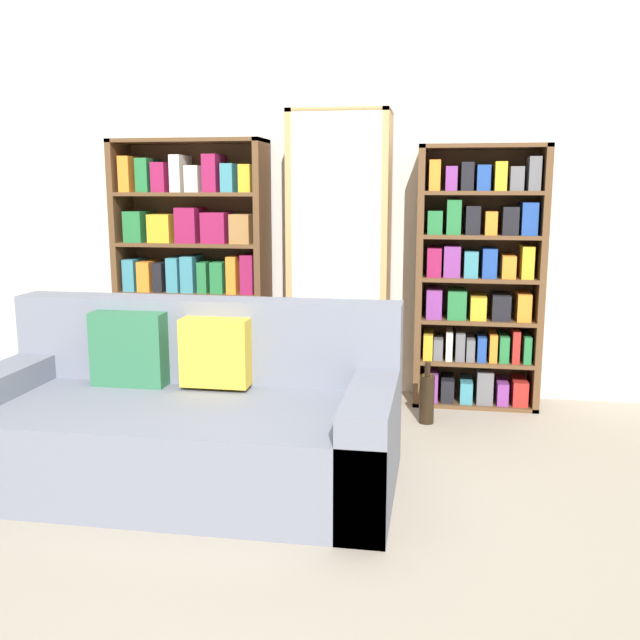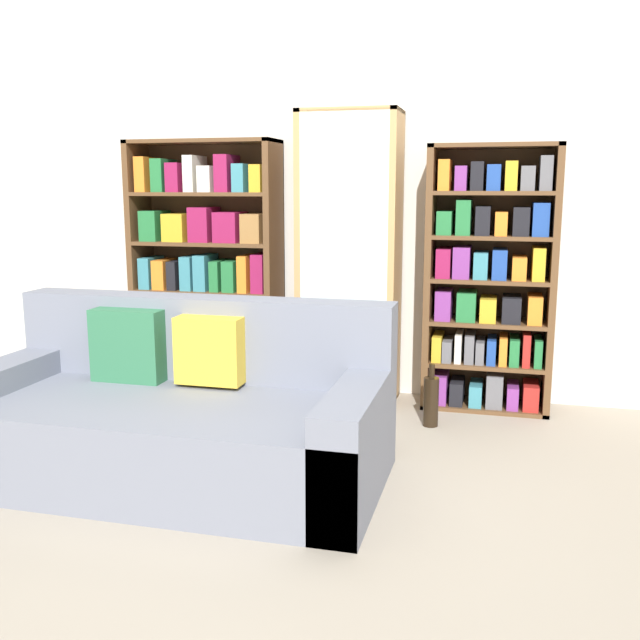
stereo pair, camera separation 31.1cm
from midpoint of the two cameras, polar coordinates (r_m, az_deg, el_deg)
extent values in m
plane|color=gray|center=(2.70, -3.74, -19.33)|extent=(16.00, 16.00, 0.00)
cube|color=beige|center=(4.67, 5.38, 10.60)|extent=(6.31, 0.06, 2.70)
cube|color=slate|center=(3.38, -9.02, -9.38)|extent=(1.93, 0.95, 0.39)
cube|color=slate|center=(3.61, -6.85, -1.41)|extent=(1.93, 0.20, 0.41)
cube|color=slate|center=(3.78, -21.28, -6.88)|extent=(0.20, 0.95, 0.51)
cube|color=slate|center=(3.14, 5.86, -9.77)|extent=(0.20, 0.95, 0.51)
cube|color=#2D6B47|center=(3.61, -12.78, -2.03)|extent=(0.36, 0.12, 0.36)
cube|color=gold|center=(3.43, -6.30, -2.47)|extent=(0.32, 0.12, 0.32)
cube|color=brown|center=(4.96, -12.38, 4.29)|extent=(0.04, 0.32, 1.64)
cube|color=brown|center=(4.62, -1.75, 4.08)|extent=(0.04, 0.32, 1.64)
cube|color=brown|center=(4.75, -7.49, 13.96)|extent=(0.99, 0.32, 0.02)
cube|color=brown|center=(4.92, -7.04, -5.20)|extent=(0.99, 0.32, 0.02)
cube|color=brown|center=(4.91, -6.60, 4.40)|extent=(0.99, 0.01, 1.64)
cube|color=brown|center=(4.85, -7.13, -1.43)|extent=(0.91, 0.32, 0.02)
cube|color=brown|center=(4.79, -7.21, 2.31)|extent=(0.91, 0.32, 0.02)
cube|color=brown|center=(4.75, -7.30, 6.12)|extent=(0.91, 0.32, 0.02)
cube|color=brown|center=(4.74, -7.39, 9.97)|extent=(0.91, 0.32, 0.02)
cube|color=gold|center=(5.03, -11.06, -3.76)|extent=(0.13, 0.24, 0.18)
cube|color=beige|center=(4.97, -9.54, -3.83)|extent=(0.10, 0.24, 0.19)
cube|color=black|center=(4.92, -7.88, -4.04)|extent=(0.11, 0.24, 0.18)
cube|color=#237038|center=(4.86, -6.29, -3.83)|extent=(0.09, 0.24, 0.23)
cube|color=teal|center=(4.80, -4.63, -3.85)|extent=(0.13, 0.24, 0.25)
cube|color=black|center=(4.77, -2.96, -4.37)|extent=(0.10, 0.24, 0.18)
cube|color=#8E1947|center=(4.97, -11.47, 0.24)|extent=(0.06, 0.24, 0.23)
cube|color=#AD231E|center=(4.93, -10.37, -0.17)|extent=(0.08, 0.24, 0.17)
cube|color=black|center=(4.89, -9.38, -0.06)|extent=(0.07, 0.24, 0.20)
cube|color=teal|center=(4.85, -8.29, 0.15)|extent=(0.09, 0.24, 0.24)
cube|color=#1E4293|center=(4.81, -7.23, 0.06)|extent=(0.06, 0.24, 0.24)
cube|color=beige|center=(4.78, -6.11, -0.11)|extent=(0.08, 0.24, 0.22)
cube|color=black|center=(4.74, -4.99, -0.01)|extent=(0.08, 0.24, 0.24)
cube|color=beige|center=(4.71, -3.80, -0.21)|extent=(0.08, 0.24, 0.22)
cube|color=#AD231E|center=(4.68, -2.68, -0.12)|extent=(0.07, 0.24, 0.24)
cube|color=teal|center=(4.92, -11.58, 3.76)|extent=(0.08, 0.24, 0.21)
cube|color=orange|center=(4.88, -10.50, 3.66)|extent=(0.09, 0.24, 0.19)
cube|color=black|center=(4.84, -9.47, 3.61)|extent=(0.06, 0.24, 0.19)
cube|color=teal|center=(4.80, -8.38, 3.78)|extent=(0.08, 0.24, 0.22)
cube|color=teal|center=(4.76, -7.28, 3.82)|extent=(0.08, 0.24, 0.23)
cube|color=#237038|center=(4.73, -6.14, 3.58)|extent=(0.06, 0.24, 0.20)
cube|color=#237038|center=(4.70, -5.04, 3.57)|extent=(0.08, 0.24, 0.20)
cube|color=orange|center=(4.66, -3.91, 3.76)|extent=(0.06, 0.24, 0.24)
cube|color=#8E1947|center=(4.63, -2.73, 3.80)|extent=(0.08, 0.24, 0.25)
cube|color=#237038|center=(4.88, -11.28, 7.42)|extent=(0.12, 0.24, 0.20)
cube|color=gold|center=(4.81, -9.37, 7.33)|extent=(0.15, 0.24, 0.18)
cube|color=#8E1947|center=(4.74, -7.38, 7.60)|extent=(0.14, 0.24, 0.22)
cube|color=#8E1947|center=(4.67, -5.29, 7.42)|extent=(0.16, 0.24, 0.19)
cube|color=olive|center=(4.62, -3.26, 7.35)|extent=(0.13, 0.24, 0.18)
cube|color=orange|center=(4.89, -11.84, 11.31)|extent=(0.07, 0.24, 0.23)
cube|color=#237038|center=(4.84, -10.56, 11.29)|extent=(0.08, 0.24, 0.21)
cube|color=#8E1947|center=(4.80, -9.37, 11.17)|extent=(0.09, 0.24, 0.19)
cube|color=beige|center=(4.75, -8.09, 11.49)|extent=(0.07, 0.24, 0.23)
cube|color=beige|center=(4.71, -6.87, 11.13)|extent=(0.09, 0.24, 0.17)
cube|color=#8E1947|center=(4.67, -5.52, 11.58)|extent=(0.09, 0.24, 0.23)
cube|color=teal|center=(4.64, -4.19, 11.25)|extent=(0.08, 0.24, 0.18)
cube|color=gold|center=(4.60, -2.82, 11.24)|extent=(0.07, 0.24, 0.17)
cube|color=tan|center=(4.53, 0.76, 4.98)|extent=(0.04, 0.36, 1.80)
cube|color=tan|center=(4.43, 8.04, 4.75)|extent=(0.04, 0.36, 1.80)
cube|color=tan|center=(4.48, 4.53, 16.29)|extent=(0.62, 0.36, 0.02)
cube|color=tan|center=(4.65, 4.21, -6.11)|extent=(0.62, 0.36, 0.02)
cube|color=tan|center=(4.65, 4.74, 5.08)|extent=(0.62, 0.01, 1.80)
cube|color=silver|center=(4.30, 3.95, 4.65)|extent=(0.54, 0.01, 1.78)
cube|color=tan|center=(4.57, 4.26, -2.45)|extent=(0.54, 0.32, 0.02)
cube|color=tan|center=(4.51, 4.31, 1.18)|extent=(0.54, 0.32, 0.02)
cube|color=tan|center=(4.48, 4.36, 4.88)|extent=(0.54, 0.32, 0.02)
cube|color=tan|center=(4.46, 4.41, 8.62)|extent=(0.54, 0.32, 0.02)
cube|color=tan|center=(4.46, 4.47, 12.39)|extent=(0.54, 0.32, 0.02)
cylinder|color=silver|center=(4.69, 1.74, -5.28)|extent=(0.01, 0.01, 0.08)
cone|color=silver|center=(4.66, 1.75, -4.21)|extent=(0.06, 0.06, 0.10)
cylinder|color=silver|center=(4.66, 2.71, -5.39)|extent=(0.01, 0.01, 0.08)
cone|color=silver|center=(4.63, 2.72, -4.31)|extent=(0.06, 0.06, 0.10)
cylinder|color=silver|center=(4.65, 3.74, -5.41)|extent=(0.01, 0.01, 0.08)
cone|color=silver|center=(4.63, 3.75, -4.34)|extent=(0.06, 0.06, 0.10)
cylinder|color=silver|center=(4.61, 4.69, -5.57)|extent=(0.01, 0.01, 0.08)
cone|color=silver|center=(4.59, 4.71, -4.48)|extent=(0.06, 0.06, 0.10)
cylinder|color=silver|center=(4.60, 5.71, -5.64)|extent=(0.01, 0.01, 0.08)
cone|color=silver|center=(4.57, 5.73, -4.55)|extent=(0.06, 0.06, 0.10)
cylinder|color=silver|center=(4.59, 6.73, -5.70)|extent=(0.01, 0.01, 0.08)
cone|color=silver|center=(4.56, 6.76, -4.61)|extent=(0.06, 0.06, 0.10)
cylinder|color=silver|center=(4.58, 2.21, -1.69)|extent=(0.01, 0.01, 0.09)
cone|color=silver|center=(4.56, 2.22, -0.51)|extent=(0.09, 0.09, 0.11)
cylinder|color=silver|center=(4.55, 4.25, -1.79)|extent=(0.01, 0.01, 0.09)
cone|color=silver|center=(4.53, 4.27, -0.60)|extent=(0.09, 0.09, 0.11)
cylinder|color=silver|center=(4.53, 6.33, -1.88)|extent=(0.01, 0.01, 0.09)
cone|color=silver|center=(4.51, 6.35, -0.69)|extent=(0.09, 0.09, 0.11)
cylinder|color=silver|center=(4.53, 1.82, 1.96)|extent=(0.01, 0.01, 0.09)
cone|color=silver|center=(4.52, 1.82, 3.18)|extent=(0.07, 0.07, 0.11)
cylinder|color=silver|center=(4.53, 3.11, 1.95)|extent=(0.01, 0.01, 0.09)
cone|color=silver|center=(4.52, 3.12, 3.18)|extent=(0.07, 0.07, 0.11)
cylinder|color=silver|center=(4.49, 4.29, 1.86)|extent=(0.01, 0.01, 0.09)
cone|color=silver|center=(4.48, 4.31, 3.09)|extent=(0.07, 0.07, 0.11)
cylinder|color=silver|center=(4.48, 5.55, 1.82)|extent=(0.01, 0.01, 0.09)
cone|color=silver|center=(4.47, 5.58, 3.06)|extent=(0.07, 0.07, 0.11)
cylinder|color=silver|center=(4.48, 6.84, 1.79)|extent=(0.01, 0.01, 0.09)
cone|color=silver|center=(4.47, 6.87, 3.03)|extent=(0.07, 0.07, 0.11)
cylinder|color=silver|center=(4.52, 1.79, 5.53)|extent=(0.01, 0.01, 0.07)
cone|color=silver|center=(4.51, 1.80, 6.44)|extent=(0.06, 0.06, 0.08)
cylinder|color=silver|center=(4.51, 2.84, 5.51)|extent=(0.01, 0.01, 0.07)
cone|color=silver|center=(4.50, 2.85, 6.42)|extent=(0.06, 0.06, 0.08)
cylinder|color=silver|center=(4.47, 3.81, 5.45)|extent=(0.01, 0.01, 0.07)
cone|color=silver|center=(4.46, 3.82, 6.37)|extent=(0.06, 0.06, 0.08)
cylinder|color=silver|center=(4.45, 4.85, 5.41)|extent=(0.01, 0.01, 0.07)
cone|color=silver|center=(4.44, 4.87, 6.34)|extent=(0.06, 0.06, 0.08)
cylinder|color=silver|center=(4.45, 5.96, 5.40)|extent=(0.01, 0.01, 0.07)
cone|color=silver|center=(4.45, 5.97, 6.33)|extent=(0.06, 0.06, 0.08)
cylinder|color=silver|center=(4.43, 6.99, 5.34)|extent=(0.01, 0.01, 0.07)
cone|color=silver|center=(4.42, 7.01, 6.28)|extent=(0.06, 0.06, 0.08)
cylinder|color=silver|center=(4.51, 1.84, 9.37)|extent=(0.01, 0.01, 0.08)
cone|color=silver|center=(4.51, 1.84, 10.56)|extent=(0.06, 0.06, 0.10)
cylinder|color=silver|center=(4.47, 2.82, 9.35)|extent=(0.01, 0.01, 0.08)
cone|color=silver|center=(4.47, 2.83, 10.56)|extent=(0.06, 0.06, 0.10)
cylinder|color=silver|center=(4.46, 3.90, 9.33)|extent=(0.01, 0.01, 0.08)
cone|color=silver|center=(4.46, 3.91, 10.55)|extent=(0.06, 0.06, 0.10)
cylinder|color=silver|center=(4.46, 4.99, 9.32)|extent=(0.01, 0.01, 0.08)
cone|color=silver|center=(4.46, 5.01, 10.53)|extent=(0.06, 0.06, 0.10)
cylinder|color=silver|center=(4.44, 6.04, 9.29)|extent=(0.01, 0.01, 0.08)
cone|color=silver|center=(4.44, 6.07, 10.51)|extent=(0.06, 0.06, 0.10)
cylinder|color=silver|center=(4.42, 7.10, 9.27)|extent=(0.01, 0.01, 0.08)
cone|color=silver|center=(4.42, 7.13, 10.49)|extent=(0.06, 0.06, 0.10)
cylinder|color=silver|center=(4.51, 1.84, 13.04)|extent=(0.01, 0.01, 0.08)
cone|color=silver|center=(4.51, 1.84, 14.15)|extent=(0.06, 0.06, 0.10)
cylinder|color=silver|center=(4.46, 2.82, 13.06)|extent=(0.01, 0.01, 0.08)
cone|color=silver|center=(4.47, 2.83, 14.18)|extent=(0.06, 0.06, 0.10)
cylinder|color=silver|center=(4.46, 3.92, 13.05)|extent=(0.01, 0.01, 0.08)
cone|color=silver|center=(4.46, 3.93, 14.17)|extent=(0.06, 0.06, 0.10)
cylinder|color=silver|center=(4.44, 4.99, 13.05)|extent=(0.01, 0.01, 0.08)
cone|color=silver|center=(4.44, 5.01, 14.17)|extent=(0.06, 0.06, 0.10)
cylinder|color=silver|center=(4.42, 6.07, 13.04)|extent=(0.01, 0.01, 0.08)
cone|color=silver|center=(4.43, 6.09, 14.16)|extent=(0.06, 0.06, 0.10)
cylinder|color=silver|center=(4.44, 7.22, 13.00)|extent=(0.01, 0.01, 0.08)
cone|color=silver|center=(4.45, 7.24, 14.12)|extent=(0.06, 0.06, 0.10)
cube|color=brown|center=(4.45, 10.75, 3.31)|extent=(0.04, 0.32, 1.59)
cube|color=brown|center=(4.46, 20.01, 2.88)|extent=(0.04, 0.32, 1.59)
cube|color=brown|center=(4.41, 15.90, 13.26)|extent=(0.76, 0.32, 0.02)
cube|color=brown|center=(4.60, 14.91, -6.62)|extent=(0.76, 0.32, 0.02)
cube|color=brown|center=(4.59, 15.37, 3.35)|extent=(0.76, 0.01, 1.59)
cube|color=brown|center=(4.53, 15.07, -3.36)|extent=(0.68, 0.32, 0.02)
cube|color=brown|center=(4.48, 15.23, -0.16)|extent=(0.68, 0.32, 0.02)
cube|color=brown|center=(4.44, 15.39, 3.11)|extent=(0.68, 0.32, 0.02)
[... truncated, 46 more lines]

